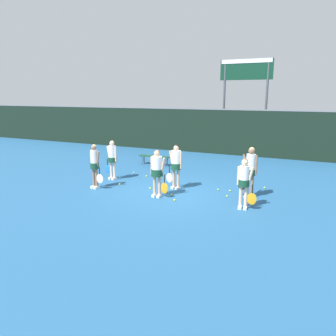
{
  "coord_description": "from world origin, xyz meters",
  "views": [
    {
      "loc": [
        4.97,
        -10.53,
        3.53
      ],
      "look_at": [
        0.02,
        0.02,
        0.92
      ],
      "focal_mm": 35.0,
      "sensor_mm": 36.0,
      "label": 1
    }
  ],
  "objects_px": {
    "scoreboard": "(246,81)",
    "tennis_ball_5": "(161,177)",
    "tennis_ball_0": "(120,184)",
    "tennis_ball_8": "(230,191)",
    "tennis_ball_10": "(150,188)",
    "player_5": "(250,168)",
    "tennis_ball_1": "(172,195)",
    "player_2": "(244,180)",
    "player_0": "(95,163)",
    "tennis_ball_3": "(175,200)",
    "tennis_ball_4": "(147,176)",
    "tennis_ball_9": "(134,173)",
    "player_3": "(112,157)",
    "player_1": "(157,169)",
    "bench_courtside": "(154,157)",
    "tennis_ball_6": "(227,196)",
    "tennis_ball_7": "(218,190)",
    "tennis_ball_2": "(265,188)",
    "player_4": "(176,163)"
  },
  "relations": [
    {
      "from": "scoreboard",
      "to": "tennis_ball_5",
      "type": "bearing_deg",
      "value": -101.3
    },
    {
      "from": "tennis_ball_0",
      "to": "tennis_ball_8",
      "type": "xyz_separation_m",
      "value": [
        4.24,
        0.98,
        -0.0
      ]
    },
    {
      "from": "tennis_ball_0",
      "to": "tennis_ball_10",
      "type": "relative_size",
      "value": 1.0
    },
    {
      "from": "player_5",
      "to": "tennis_ball_1",
      "type": "xyz_separation_m",
      "value": [
        -2.54,
        -0.99,
        -1.03
      ]
    },
    {
      "from": "tennis_ball_5",
      "to": "player_2",
      "type": "bearing_deg",
      "value": -30.26
    },
    {
      "from": "player_0",
      "to": "tennis_ball_5",
      "type": "bearing_deg",
      "value": 64.97
    },
    {
      "from": "tennis_ball_3",
      "to": "tennis_ball_4",
      "type": "height_order",
      "value": "tennis_ball_4"
    },
    {
      "from": "tennis_ball_1",
      "to": "tennis_ball_5",
      "type": "distance_m",
      "value": 2.58
    },
    {
      "from": "tennis_ball_5",
      "to": "tennis_ball_3",
      "type": "bearing_deg",
      "value": -55.31
    },
    {
      "from": "tennis_ball_4",
      "to": "tennis_ball_9",
      "type": "relative_size",
      "value": 1.04
    },
    {
      "from": "player_3",
      "to": "tennis_ball_8",
      "type": "height_order",
      "value": "player_3"
    },
    {
      "from": "player_3",
      "to": "tennis_ball_10",
      "type": "xyz_separation_m",
      "value": [
        2.18,
        -0.69,
        -0.94
      ]
    },
    {
      "from": "scoreboard",
      "to": "player_1",
      "type": "distance_m",
      "value": 11.29
    },
    {
      "from": "player_0",
      "to": "tennis_ball_4",
      "type": "relative_size",
      "value": 24.69
    },
    {
      "from": "tennis_ball_1",
      "to": "tennis_ball_4",
      "type": "relative_size",
      "value": 1.03
    },
    {
      "from": "player_2",
      "to": "tennis_ball_5",
      "type": "distance_m",
      "value": 4.81
    },
    {
      "from": "tennis_ball_5",
      "to": "bench_courtside",
      "type": "bearing_deg",
      "value": 123.42
    },
    {
      "from": "tennis_ball_4",
      "to": "player_5",
      "type": "bearing_deg",
      "value": -12.6
    },
    {
      "from": "player_3",
      "to": "tennis_ball_6",
      "type": "bearing_deg",
      "value": 5.45
    },
    {
      "from": "tennis_ball_4",
      "to": "tennis_ball_7",
      "type": "relative_size",
      "value": 1.08
    },
    {
      "from": "bench_courtside",
      "to": "tennis_ball_2",
      "type": "distance_m",
      "value": 6.22
    },
    {
      "from": "player_4",
      "to": "tennis_ball_3",
      "type": "xyz_separation_m",
      "value": [
        0.57,
        -1.4,
        -0.98
      ]
    },
    {
      "from": "tennis_ball_0",
      "to": "tennis_ball_8",
      "type": "height_order",
      "value": "tennis_ball_0"
    },
    {
      "from": "player_3",
      "to": "tennis_ball_1",
      "type": "xyz_separation_m",
      "value": [
        3.25,
        -1.08,
        -0.94
      ]
    },
    {
      "from": "tennis_ball_5",
      "to": "tennis_ball_6",
      "type": "relative_size",
      "value": 1.02
    },
    {
      "from": "player_4",
      "to": "tennis_ball_8",
      "type": "distance_m",
      "value": 2.28
    },
    {
      "from": "tennis_ball_0",
      "to": "tennis_ball_6",
      "type": "relative_size",
      "value": 1.09
    },
    {
      "from": "tennis_ball_0",
      "to": "tennis_ball_2",
      "type": "distance_m",
      "value": 5.69
    },
    {
      "from": "tennis_ball_5",
      "to": "tennis_ball_8",
      "type": "bearing_deg",
      "value": -12.72
    },
    {
      "from": "player_1",
      "to": "player_0",
      "type": "bearing_deg",
      "value": -178.94
    },
    {
      "from": "player_5",
      "to": "tennis_ball_2",
      "type": "bearing_deg",
      "value": 84.97
    },
    {
      "from": "bench_courtside",
      "to": "player_3",
      "type": "xyz_separation_m",
      "value": [
        -0.26,
        -3.34,
        0.58
      ]
    },
    {
      "from": "scoreboard",
      "to": "tennis_ball_5",
      "type": "relative_size",
      "value": 84.98
    },
    {
      "from": "tennis_ball_7",
      "to": "tennis_ball_10",
      "type": "distance_m",
      "value": 2.58
    },
    {
      "from": "bench_courtside",
      "to": "tennis_ball_2",
      "type": "relative_size",
      "value": 24.51
    },
    {
      "from": "bench_courtside",
      "to": "tennis_ball_10",
      "type": "relative_size",
      "value": 23.21
    },
    {
      "from": "tennis_ball_0",
      "to": "tennis_ball_7",
      "type": "distance_m",
      "value": 3.91
    },
    {
      "from": "player_5",
      "to": "tennis_ball_5",
      "type": "bearing_deg",
      "value": 172.56
    },
    {
      "from": "tennis_ball_9",
      "to": "tennis_ball_5",
      "type": "bearing_deg",
      "value": -9.77
    },
    {
      "from": "player_2",
      "to": "player_5",
      "type": "height_order",
      "value": "player_5"
    },
    {
      "from": "player_0",
      "to": "player_1",
      "type": "bearing_deg",
      "value": 8.59
    },
    {
      "from": "player_2",
      "to": "tennis_ball_6",
      "type": "relative_size",
      "value": 24.9
    },
    {
      "from": "bench_courtside",
      "to": "player_2",
      "type": "relative_size",
      "value": 1.02
    },
    {
      "from": "tennis_ball_6",
      "to": "tennis_ball_3",
      "type": "bearing_deg",
      "value": -141.23
    },
    {
      "from": "tennis_ball_6",
      "to": "tennis_ball_10",
      "type": "xyz_separation_m",
      "value": [
        -2.92,
        -0.31,
        0.0
      ]
    },
    {
      "from": "scoreboard",
      "to": "tennis_ball_1",
      "type": "xyz_separation_m",
      "value": [
        -0.19,
        -10.44,
        -4.3
      ]
    },
    {
      "from": "player_3",
      "to": "tennis_ball_8",
      "type": "relative_size",
      "value": 24.7
    },
    {
      "from": "tennis_ball_8",
      "to": "player_4",
      "type": "bearing_deg",
      "value": -166.3
    },
    {
      "from": "player_3",
      "to": "tennis_ball_10",
      "type": "distance_m",
      "value": 2.47
    },
    {
      "from": "player_1",
      "to": "player_3",
      "type": "xyz_separation_m",
      "value": [
        -2.84,
        1.4,
        -0.01
      ]
    }
  ]
}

